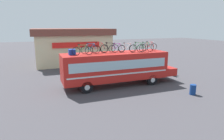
{
  "coord_description": "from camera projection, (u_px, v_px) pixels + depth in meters",
  "views": [
    {
      "loc": [
        -6.62,
        -16.21,
        5.41
      ],
      "look_at": [
        -0.31,
        0.0,
        1.5
      ],
      "focal_mm": 31.26,
      "sensor_mm": 36.0,
      "label": 1
    }
  ],
  "objects": [
    {
      "name": "rooftop_bicycle_8",
      "position": [
        145.0,
        48.0,
        18.16
      ],
      "size": [
        1.79,
        0.44,
        0.94
      ],
      "color": "black",
      "rests_on": "bus"
    },
    {
      "name": "roadside_building",
      "position": [
        71.0,
        45.0,
        29.89
      ],
      "size": [
        11.21,
        9.46,
        5.07
      ],
      "color": "beige",
      "rests_on": "ground"
    },
    {
      "name": "rooftop_bicycle_5",
      "position": [
        117.0,
        48.0,
        17.96
      ],
      "size": [
        1.63,
        0.44,
        0.86
      ],
      "color": "black",
      "rests_on": "bus"
    },
    {
      "name": "rooftop_bicycle_7",
      "position": [
        138.0,
        48.0,
        17.82
      ],
      "size": [
        1.7,
        0.44,
        0.97
      ],
      "color": "black",
      "rests_on": "bus"
    },
    {
      "name": "bus",
      "position": [
        117.0,
        66.0,
        17.95
      ],
      "size": [
        11.08,
        2.65,
        3.08
      ],
      "color": "red",
      "rests_on": "ground"
    },
    {
      "name": "rooftop_bicycle_2",
      "position": [
        91.0,
        49.0,
        16.82
      ],
      "size": [
        1.73,
        0.44,
        0.95
      ],
      "color": "black",
      "rests_on": "bus"
    },
    {
      "name": "rooftop_bicycle_6",
      "position": [
        127.0,
        48.0,
        17.9
      ],
      "size": [
        1.76,
        0.44,
        0.89
      ],
      "color": "black",
      "rests_on": "bus"
    },
    {
      "name": "trash_bin",
      "position": [
        193.0,
        90.0,
        15.72
      ],
      "size": [
        0.48,
        0.48,
        0.83
      ],
      "primitive_type": "cylinder",
      "color": "navy",
      "rests_on": "ground"
    },
    {
      "name": "rooftop_bicycle_1",
      "position": [
        83.0,
        51.0,
        16.04
      ],
      "size": [
        1.77,
        0.44,
        0.92
      ],
      "color": "black",
      "rests_on": "bus"
    },
    {
      "name": "ground_plane",
      "position": [
        115.0,
        85.0,
        18.27
      ],
      "size": [
        120.0,
        120.0,
        0.0
      ],
      "primitive_type": "plane",
      "color": "#423F44"
    },
    {
      "name": "rooftop_bicycle_4",
      "position": [
        109.0,
        48.0,
        17.43
      ],
      "size": [
        1.78,
        0.44,
        0.97
      ],
      "color": "black",
      "rests_on": "bus"
    },
    {
      "name": "luggage_bag_1",
      "position": [
        72.0,
        52.0,
        16.24
      ],
      "size": [
        0.54,
        0.54,
        0.47
      ],
      "primitive_type": "cube",
      "color": "#193899",
      "rests_on": "bus"
    },
    {
      "name": "rooftop_bicycle_3",
      "position": [
        99.0,
        48.0,
        17.39
      ],
      "size": [
        1.71,
        0.44,
        0.98
      ],
      "color": "black",
      "rests_on": "bus"
    },
    {
      "name": "rooftop_bicycle_9",
      "position": [
        149.0,
        47.0,
        19.08
      ],
      "size": [
        1.73,
        0.44,
        0.92
      ],
      "color": "black",
      "rests_on": "bus"
    }
  ]
}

